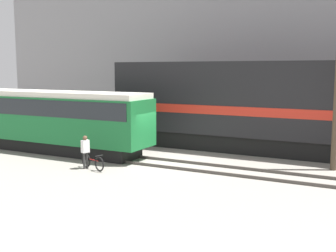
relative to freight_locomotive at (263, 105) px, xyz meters
The scene contains 8 objects.
ground_plane 6.74m from the freight_locomotive, 129.72° to the right, with size 120.00×120.00×0.00m, color gray.
track_near 7.10m from the freight_locomotive, 126.73° to the right, with size 60.00×1.50×0.14m.
track_far 4.74m from the freight_locomotive, behind, with size 60.00×1.51×0.14m.
building_backdrop 10.06m from the freight_locomotive, 114.22° to the left, with size 42.81×6.00×11.28m.
freight_locomotive is the anchor object (origin of this frame).
streetcar 11.89m from the freight_locomotive, 153.55° to the right, with size 11.97×2.54×3.49m.
bicycle 10.13m from the freight_locomotive, 127.51° to the right, with size 1.72×0.69×0.76m.
person 10.26m from the freight_locomotive, 129.20° to the right, with size 0.32×0.41×1.60m.
Camera 1 is at (10.15, -18.74, 4.72)m, focal length 45.00 mm.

